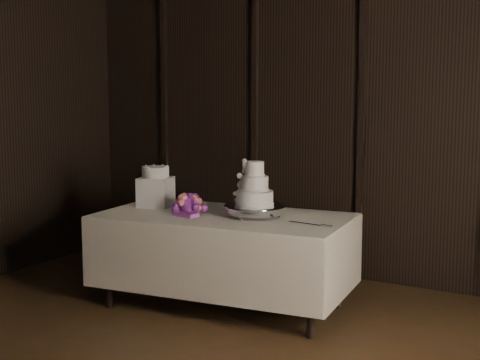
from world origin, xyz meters
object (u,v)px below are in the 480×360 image
at_px(bouquet, 189,205).
at_px(box_pedestal, 156,192).
at_px(display_table, 224,257).
at_px(small_cake, 155,172).
at_px(cake_stand, 255,211).
at_px(wedding_cake, 251,188).

distance_m(bouquet, box_pedestal, 0.46).
distance_m(display_table, small_cake, 0.95).
xyz_separation_m(box_pedestal, small_cake, (0.00, 0.00, 0.17)).
relative_size(cake_stand, wedding_cake, 1.40).
distance_m(wedding_cake, small_cake, 0.94).
bearing_deg(bouquet, box_pedestal, 163.35).
height_order(box_pedestal, small_cake, small_cake).
height_order(cake_stand, box_pedestal, box_pedestal).
bearing_deg(bouquet, display_table, 17.56).
height_order(display_table, cake_stand, cake_stand).
height_order(bouquet, box_pedestal, box_pedestal).
xyz_separation_m(display_table, bouquet, (-0.27, -0.09, 0.41)).
bearing_deg(cake_stand, wedding_cake, -150.26).
height_order(cake_stand, wedding_cake, wedding_cake).
bearing_deg(display_table, wedding_cake, 3.77).
relative_size(cake_stand, box_pedestal, 1.86).
relative_size(box_pedestal, small_cake, 1.13).
bearing_deg(box_pedestal, bouquet, -16.65).
height_order(cake_stand, bouquet, bouquet).
xyz_separation_m(display_table, cake_stand, (0.25, 0.06, 0.39)).
bearing_deg(wedding_cake, display_table, -172.42).
bearing_deg(cake_stand, box_pedestal, -179.28).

